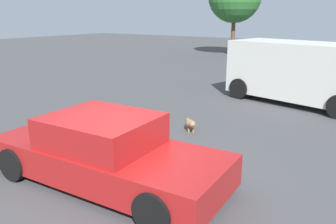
{
  "coord_description": "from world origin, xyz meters",
  "views": [
    {
      "loc": [
        3.86,
        -4.31,
        3.04
      ],
      "look_at": [
        -0.38,
        1.88,
        0.9
      ],
      "focal_mm": 36.55,
      "sensor_mm": 36.0,
      "label": 1
    }
  ],
  "objects": [
    {
      "name": "sedan_foreground",
      "position": [
        -0.41,
        -0.12,
        0.59
      ],
      "size": [
        4.66,
        2.13,
        1.28
      ],
      "rotation": [
        0.0,
        0.0,
        0.06
      ],
      "color": "maroon",
      "rests_on": "ground_plane"
    },
    {
      "name": "ground_plane",
      "position": [
        0.0,
        0.0,
        0.0
      ],
      "size": [
        80.0,
        80.0,
        0.0
      ],
      "primitive_type": "plane",
      "color": "#424244"
    },
    {
      "name": "dog",
      "position": [
        -0.57,
        3.22,
        0.22
      ],
      "size": [
        0.48,
        0.47,
        0.37
      ],
      "rotation": [
        0.0,
        0.0,
        5.5
      ],
      "color": "olive",
      "rests_on": "ground_plane"
    },
    {
      "name": "van_white",
      "position": [
        0.95,
        8.13,
        1.15
      ],
      "size": [
        5.17,
        3.09,
        2.13
      ],
      "rotation": [
        0.0,
        0.0,
        2.92
      ],
      "color": "silver",
      "rests_on": "ground_plane"
    }
  ]
}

